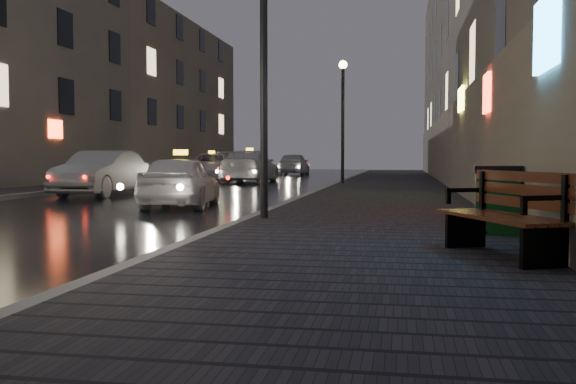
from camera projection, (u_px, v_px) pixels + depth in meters
The scene contains 15 objects.
sidewalk at pixel (390, 186), 26.44m from camera, with size 4.60×58.00×0.15m, color black.
curb at pixel (332, 186), 26.86m from camera, with size 0.20×58.00×0.15m, color slate.
sidewalk_far at pixel (105, 184), 28.65m from camera, with size 2.40×58.00×0.15m, color black.
curb_far at pixel (132, 184), 28.42m from camera, with size 0.20×58.00×0.15m, color slate.
building_near at pixel (463, 44), 29.45m from camera, with size 1.80×50.00×13.00m, color #605B54.
building_far_c at pixel (155, 99), 46.89m from camera, with size 6.00×22.00×11.00m, color #6B6051.
lamp_near at pixel (264, 39), 11.87m from camera, with size 0.36×0.36×5.28m.
lamp_far at pixel (343, 106), 27.59m from camera, with size 0.36×0.36×5.28m.
bench at pixel (507, 214), 7.37m from camera, with size 1.39×2.04×0.99m.
trash_bin at pixel (497, 199), 9.57m from camera, with size 0.72×0.72×1.02m.
taxi_near at pixel (181, 181), 16.45m from camera, with size 1.59×3.95×1.34m, color silver.
car_left_mid at pixel (102, 173), 21.39m from camera, with size 1.60×4.58×1.51m, color gray.
taxi_mid at pixel (250, 167), 32.38m from camera, with size 2.25×5.54×1.61m, color silver.
taxi_far at pixel (212, 167), 35.99m from camera, with size 2.49×5.41×1.50m, color silver.
car_far at pixel (294, 164), 45.18m from camera, with size 1.86×4.62×1.58m, color #A5A4AC.
Camera 1 is at (4.40, -5.74, 1.30)m, focal length 40.00 mm.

